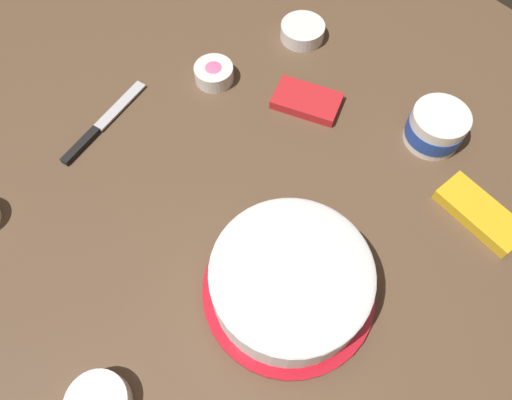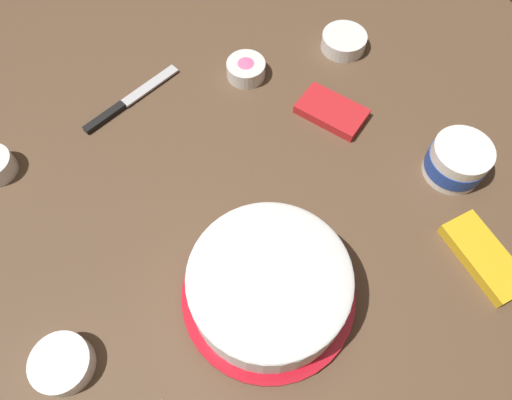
# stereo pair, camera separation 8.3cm
# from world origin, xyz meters

# --- Properties ---
(ground_plane) EXTENTS (1.54, 1.54, 0.00)m
(ground_plane) POSITION_xyz_m (0.00, 0.00, 0.00)
(ground_plane) COLOR brown
(frosted_cake) EXTENTS (0.29, 0.29, 0.11)m
(frosted_cake) POSITION_xyz_m (0.23, -0.09, 0.05)
(frosted_cake) COLOR red
(frosted_cake) RESTS_ON ground_plane
(frosting_tub) EXTENTS (0.11, 0.11, 0.07)m
(frosting_tub) POSITION_xyz_m (0.19, 0.33, 0.04)
(frosting_tub) COLOR white
(frosting_tub) RESTS_ON ground_plane
(spreading_knife) EXTENTS (0.09, 0.23, 0.01)m
(spreading_knife) POSITION_xyz_m (-0.26, -0.15, 0.01)
(spreading_knife) COLOR silver
(spreading_knife) RESTS_ON ground_plane
(sprinkle_bowl_pink) EXTENTS (0.08, 0.08, 0.04)m
(sprinkle_bowl_pink) POSITION_xyz_m (-0.21, 0.11, 0.02)
(sprinkle_bowl_pink) COLOR white
(sprinkle_bowl_pink) RESTS_ON ground_plane
(sprinkle_bowl_green) EXTENTS (0.10, 0.10, 0.03)m
(sprinkle_bowl_green) POSITION_xyz_m (-0.18, 0.33, 0.02)
(sprinkle_bowl_green) COLOR white
(sprinkle_bowl_green) RESTS_ON ground_plane
(sprinkle_bowl_yellow) EXTENTS (0.09, 0.09, 0.04)m
(sprinkle_bowl_yellow) POSITION_xyz_m (0.18, -0.42, 0.02)
(sprinkle_bowl_yellow) COLOR white
(sprinkle_bowl_yellow) RESTS_ON ground_plane
(candy_box_lower) EXTENTS (0.16, 0.13, 0.02)m
(candy_box_lower) POSITION_xyz_m (-0.03, 0.21, 0.01)
(candy_box_lower) COLOR red
(candy_box_lower) RESTS_ON ground_plane
(candy_box_upper) EXTENTS (0.16, 0.07, 0.02)m
(candy_box_upper) POSITION_xyz_m (0.36, 0.26, 0.01)
(candy_box_upper) COLOR yellow
(candy_box_upper) RESTS_ON ground_plane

